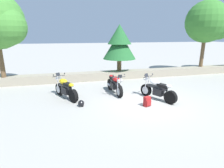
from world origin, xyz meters
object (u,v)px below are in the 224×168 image
(motorcycle_yellow_near_left, at_px, (65,89))
(rider_helmet, at_px, (81,103))
(leafy_tree_mid_right, at_px, (209,23))
(motorcycle_red_centre, at_px, (115,85))
(rider_backpack, at_px, (147,101))
(pine_tree_mid_left, at_px, (119,43))
(motorcycle_white_far_right, at_px, (157,90))

(motorcycle_yellow_near_left, distance_m, rider_helmet, 1.46)
(motorcycle_yellow_near_left, distance_m, leafy_tree_mid_right, 11.82)
(motorcycle_red_centre, relative_size, rider_backpack, 4.40)
(rider_backpack, xyz_separation_m, rider_helmet, (-2.83, 0.71, -0.11))
(rider_backpack, height_order, rider_helmet, rider_backpack)
(rider_backpack, xyz_separation_m, pine_tree_mid_left, (0.33, 5.48, 2.28))
(motorcycle_yellow_near_left, distance_m, motorcycle_red_centre, 2.57)
(motorcycle_yellow_near_left, relative_size, rider_helmet, 6.79)
(motorcycle_red_centre, relative_size, motorcycle_white_far_right, 1.07)
(motorcycle_red_centre, bearing_deg, rider_helmet, -143.74)
(rider_helmet, bearing_deg, leafy_tree_mid_right, 24.17)
(motorcycle_white_far_right, relative_size, rider_backpack, 4.12)
(pine_tree_mid_left, bearing_deg, leafy_tree_mid_right, -1.69)
(motorcycle_yellow_near_left, xyz_separation_m, rider_backpack, (3.47, -1.97, -0.24))
(motorcycle_yellow_near_left, distance_m, motorcycle_white_far_right, 4.50)
(motorcycle_yellow_near_left, relative_size, leafy_tree_mid_right, 0.38)
(motorcycle_white_far_right, distance_m, rider_backpack, 1.11)
(rider_backpack, relative_size, rider_helmet, 1.68)
(motorcycle_yellow_near_left, relative_size, motorcycle_white_far_right, 0.98)
(motorcycle_red_centre, bearing_deg, rider_backpack, -66.77)
(motorcycle_yellow_near_left, xyz_separation_m, motorcycle_red_centre, (2.56, 0.15, 0.00))
(motorcycle_white_far_right, distance_m, rider_helmet, 3.69)
(rider_helmet, distance_m, leafy_tree_mid_right, 11.78)
(motorcycle_yellow_near_left, height_order, rider_helmet, motorcycle_yellow_near_left)
(motorcycle_white_far_right, relative_size, rider_helmet, 6.91)
(rider_backpack, distance_m, leafy_tree_mid_right, 9.76)
(motorcycle_red_centre, bearing_deg, motorcycle_white_far_right, -39.41)
(motorcycle_red_centre, distance_m, pine_tree_mid_left, 4.12)
(rider_helmet, relative_size, leafy_tree_mid_right, 0.06)
(motorcycle_white_far_right, height_order, rider_helmet, motorcycle_white_far_right)
(rider_backpack, distance_m, rider_helmet, 2.92)
(motorcycle_white_far_right, xyz_separation_m, leafy_tree_mid_right, (6.51, 4.59, 3.44))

